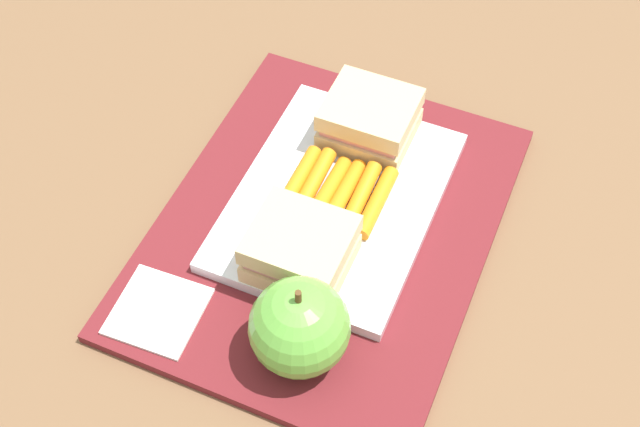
# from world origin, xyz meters

# --- Properties ---
(ground_plane) EXTENTS (2.40, 2.40, 0.00)m
(ground_plane) POSITION_xyz_m (0.00, 0.00, 0.00)
(ground_plane) COLOR brown
(lunchbag_mat) EXTENTS (0.36, 0.28, 0.01)m
(lunchbag_mat) POSITION_xyz_m (0.00, 0.00, 0.01)
(lunchbag_mat) COLOR maroon
(lunchbag_mat) RESTS_ON ground_plane
(food_tray) EXTENTS (0.23, 0.17, 0.01)m
(food_tray) POSITION_xyz_m (-0.03, 0.00, 0.02)
(food_tray) COLOR white
(food_tray) RESTS_ON lunchbag_mat
(sandwich_half_left) EXTENTS (0.07, 0.08, 0.04)m
(sandwich_half_left) POSITION_xyz_m (-0.10, 0.00, 0.04)
(sandwich_half_left) COLOR #DBC189
(sandwich_half_left) RESTS_ON food_tray
(sandwich_half_right) EXTENTS (0.07, 0.08, 0.04)m
(sandwich_half_right) POSITION_xyz_m (0.05, 0.00, 0.04)
(sandwich_half_right) COLOR #DBC189
(sandwich_half_right) RESTS_ON food_tray
(carrot_sticks_bundle) EXTENTS (0.08, 0.09, 0.02)m
(carrot_sticks_bundle) POSITION_xyz_m (-0.02, -0.00, 0.03)
(carrot_sticks_bundle) COLOR orange
(carrot_sticks_bundle) RESTS_ON food_tray
(apple) EXTENTS (0.08, 0.08, 0.09)m
(apple) POSITION_xyz_m (0.12, 0.03, 0.05)
(apple) COLOR #66B742
(apple) RESTS_ON lunchbag_mat
(paper_napkin) EXTENTS (0.07, 0.07, 0.00)m
(paper_napkin) POSITION_xyz_m (0.14, -0.09, 0.01)
(paper_napkin) COLOR white
(paper_napkin) RESTS_ON lunchbag_mat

